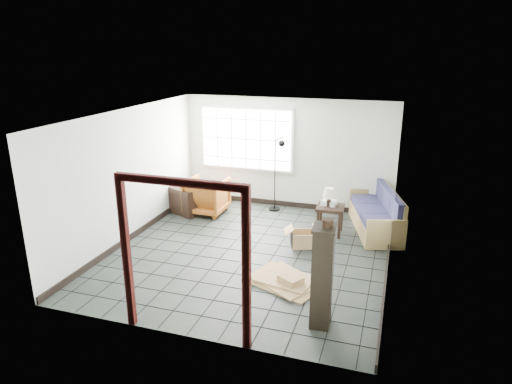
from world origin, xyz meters
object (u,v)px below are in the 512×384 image
(futon_sofa, at_px, (378,216))
(side_table, at_px, (330,211))
(tall_shelf, at_px, (322,276))
(armchair, at_px, (207,194))

(futon_sofa, xyz_separation_m, side_table, (-0.94, -0.49, 0.17))
(futon_sofa, bearing_deg, tall_shelf, -114.05)
(armchair, xyz_separation_m, side_table, (2.92, -0.37, 0.04))
(armchair, bearing_deg, futon_sofa, -177.69)
(side_table, bearing_deg, armchair, 172.78)
(futon_sofa, height_order, tall_shelf, tall_shelf)
(side_table, relative_size, tall_shelf, 0.41)
(futon_sofa, xyz_separation_m, tall_shelf, (-0.54, -3.76, 0.43))
(futon_sofa, relative_size, side_table, 3.56)
(futon_sofa, distance_m, side_table, 1.07)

